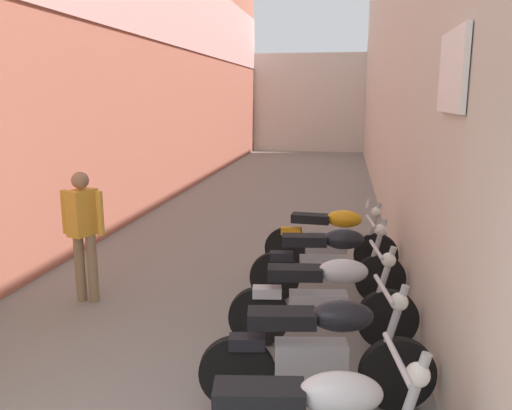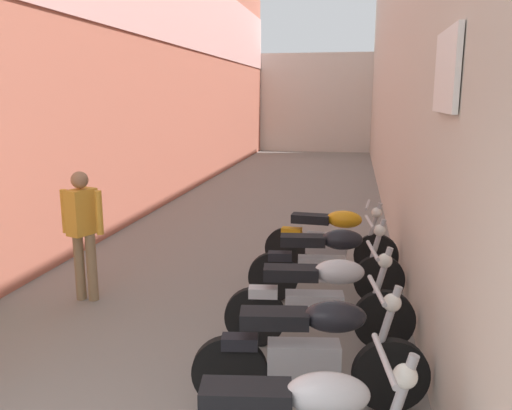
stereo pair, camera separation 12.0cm
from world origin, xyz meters
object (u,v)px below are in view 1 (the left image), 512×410
(motorcycle_second, at_px, (319,350))
(motorcycle_fifth, at_px, (331,238))
(pedestrian_mid_alley, at_px, (83,227))
(motorcycle_third, at_px, (324,299))
(motorcycle_fourth, at_px, (328,262))

(motorcycle_second, xyz_separation_m, motorcycle_fifth, (0.00, 3.27, 0.00))
(motorcycle_fifth, xyz_separation_m, pedestrian_mid_alley, (-2.85, -1.52, 0.42))
(motorcycle_third, relative_size, pedestrian_mid_alley, 1.18)
(motorcycle_fourth, distance_m, pedestrian_mid_alley, 2.92)
(motorcycle_fifth, distance_m, pedestrian_mid_alley, 3.26)
(motorcycle_fourth, bearing_deg, motorcycle_third, -90.00)
(motorcycle_second, relative_size, pedestrian_mid_alley, 1.17)
(motorcycle_third, relative_size, motorcycle_fifth, 1.00)
(motorcycle_second, height_order, motorcycle_third, same)
(motorcycle_fifth, bearing_deg, motorcycle_second, -90.00)
(motorcycle_second, distance_m, motorcycle_fourth, 2.20)
(pedestrian_mid_alley, bearing_deg, motorcycle_fifth, 28.11)
(motorcycle_second, distance_m, motorcycle_fifth, 3.27)
(motorcycle_fourth, relative_size, pedestrian_mid_alley, 1.18)
(motorcycle_second, height_order, motorcycle_fifth, same)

